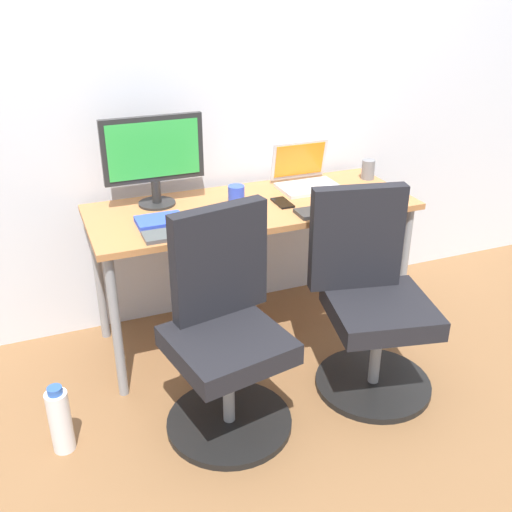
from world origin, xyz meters
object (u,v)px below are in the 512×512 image
office_chair_right (370,303)px  coffee_mug (236,195)px  open_laptop (305,176)px  water_bottle_on_floor (60,420)px  desktop_monitor (153,155)px  office_chair_left (225,334)px

office_chair_right → coffee_mug: 0.82m
open_laptop → coffee_mug: open_laptop is taller
water_bottle_on_floor → desktop_monitor: (0.60, 0.69, 0.84)m
office_chair_left → coffee_mug: size_ratio=10.22×
open_laptop → water_bottle_on_floor: bearing=-154.3°
water_bottle_on_floor → open_laptop: bearing=25.7°
desktop_monitor → office_chair_right: bearing=-43.7°
open_laptop → coffee_mug: size_ratio=3.37×
open_laptop → coffee_mug: 0.44m
office_chair_right → open_laptop: open_laptop is taller
coffee_mug → open_laptop: bearing=15.2°
office_chair_left → coffee_mug: (0.28, 0.61, 0.36)m
office_chair_right → desktop_monitor: desktop_monitor is taller
desktop_monitor → coffee_mug: (0.36, -0.13, -0.20)m
office_chair_right → open_laptop: size_ratio=3.03×
office_chair_right → water_bottle_on_floor: office_chair_right is taller
office_chair_left → office_chair_right: 0.69m
office_chair_left → office_chair_right: size_ratio=1.00×
desktop_monitor → coffee_mug: size_ratio=5.22×
water_bottle_on_floor → desktop_monitor: 1.24m
office_chair_right → water_bottle_on_floor: bearing=177.6°
office_chair_left → open_laptop: bearing=46.0°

